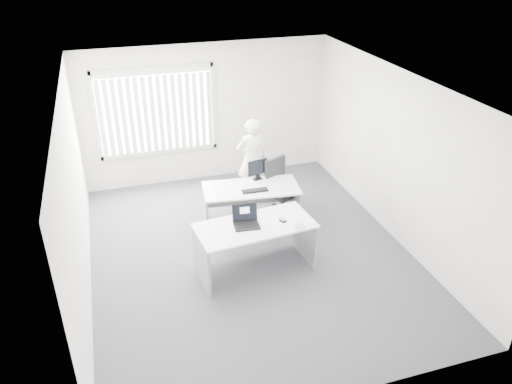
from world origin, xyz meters
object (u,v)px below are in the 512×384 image
object	(u,v)px
monitor	(258,170)
desk_near	(255,237)
office_chair	(281,198)
desk_far	(251,198)
laptop	(247,218)
person	(252,159)

from	to	relation	value
monitor	desk_near	bearing A→B (deg)	-121.74
desk_near	office_chair	xyz separation A→B (m)	(0.94, 1.46, -0.24)
desk_far	laptop	distance (m)	1.41
office_chair	monitor	distance (m)	0.74
desk_near	monitor	bearing A→B (deg)	65.47
laptop	monitor	bearing A→B (deg)	72.97
desk_far	person	bearing A→B (deg)	79.48
desk_near	desk_far	world-z (taller)	desk_near
office_chair	laptop	size ratio (longest dim) A/B	2.89
office_chair	monitor	xyz separation A→B (m)	(-0.42, 0.08, 0.60)
desk_near	laptop	world-z (taller)	laptop
desk_far	monitor	distance (m)	0.52
desk_far	office_chair	world-z (taller)	office_chair
person	laptop	distance (m)	2.41
monitor	desk_far	bearing A→B (deg)	-139.42
person	desk_near	bearing A→B (deg)	71.23
office_chair	monitor	size ratio (longest dim) A/B	2.90
desk_near	desk_far	xyz separation A→B (m)	(0.32, 1.27, -0.04)
desk_far	monitor	world-z (taller)	monitor
desk_far	monitor	bearing A→B (deg)	60.47
desk_near	monitor	distance (m)	1.67
office_chair	desk_near	bearing A→B (deg)	-147.45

